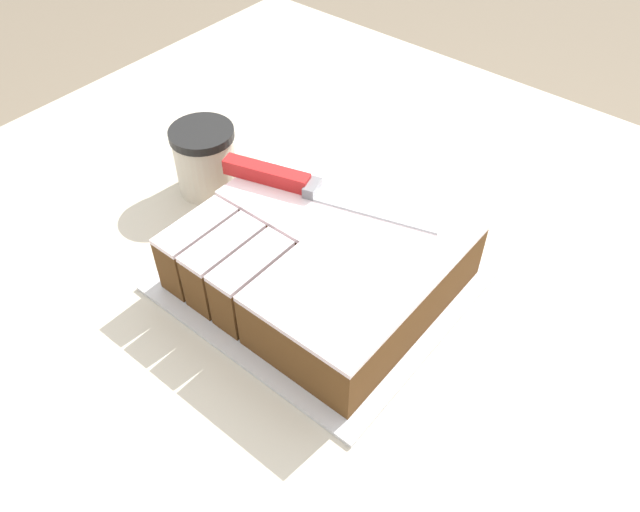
# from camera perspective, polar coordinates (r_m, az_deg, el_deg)

# --- Properties ---
(countertop) EXTENTS (1.40, 1.10, 0.94)m
(countertop) POSITION_cam_1_polar(r_m,az_deg,el_deg) (1.27, 3.91, -14.70)
(countertop) COLOR beige
(countertop) RESTS_ON ground_plane
(cake_board) EXTENTS (0.36, 0.33, 0.01)m
(cake_board) POSITION_cam_1_polar(r_m,az_deg,el_deg) (0.84, -0.00, -2.21)
(cake_board) COLOR silver
(cake_board) RESTS_ON countertop
(cake) EXTENTS (0.32, 0.29, 0.09)m
(cake) POSITION_cam_1_polar(r_m,az_deg,el_deg) (0.81, 0.25, 0.01)
(cake) COLOR brown
(cake) RESTS_ON cake_board
(knife) EXTENTS (0.30, 0.11, 0.02)m
(knife) POSITION_cam_1_polar(r_m,az_deg,el_deg) (0.84, -2.75, 6.84)
(knife) COLOR silver
(knife) RESTS_ON cake
(coffee_cup) EXTENTS (0.10, 0.10, 0.11)m
(coffee_cup) POSITION_cam_1_polar(r_m,az_deg,el_deg) (0.97, -10.43, 8.68)
(coffee_cup) COLOR beige
(coffee_cup) RESTS_ON countertop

